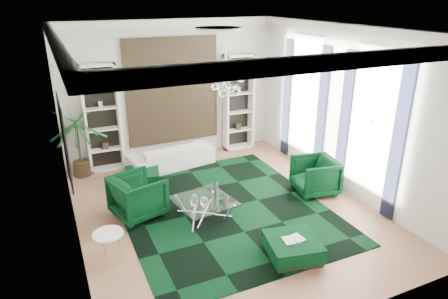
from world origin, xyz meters
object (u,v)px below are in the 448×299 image
ottoman_side (142,177)px  ottoman_front (292,248)px  armchair_right (315,176)px  side_table (110,246)px  palm (77,133)px  coffee_table (204,209)px  armchair_left (138,196)px  sofa (171,156)px

ottoman_side → ottoman_front: ottoman_side is taller
armchair_right → ottoman_side: 4.16m
side_table → palm: bearing=90.9°
coffee_table → armchair_left: bearing=152.2°
coffee_table → side_table: size_ratio=2.14×
ottoman_side → side_table: size_ratio=1.52×
coffee_table → palm: palm is taller
sofa → ottoman_side: size_ratio=2.82×
armchair_left → ottoman_front: size_ratio=1.11×
coffee_table → ottoman_side: 2.23m
ottoman_front → palm: (-3.02, 5.14, 0.99)m
armchair_right → armchair_left: bearing=-89.3°
armchair_left → armchair_right: 4.06m
sofa → armchair_right: size_ratio=2.42×
armchair_right → coffee_table: 2.78m
armchair_left → sofa: bearing=-49.0°
armchair_left → side_table: size_ratio=1.86×
sofa → coffee_table: sofa is taller
sofa → side_table: sofa is taller
sofa → coffee_table: bearing=78.3°
armchair_left → ottoman_front: (2.15, -2.57, -0.27)m
armchair_right → side_table: (-4.81, -0.61, -0.17)m
ottoman_side → armchair_left: bearing=-106.4°
palm → armchair_left: bearing=-71.3°
coffee_table → ottoman_side: size_ratio=1.41×
side_table → ottoman_front: bearing=-23.4°
ottoman_side → side_table: bearing=-114.5°
armchair_right → coffee_table: (-2.77, 0.03, -0.23)m
sofa → ottoman_front: bearing=90.7°
armchair_left → coffee_table: (1.23, -0.65, -0.25)m
armchair_right → ottoman_side: (-3.58, 2.11, -0.25)m
armchair_left → ottoman_side: (0.42, 1.44, -0.27)m
sofa → palm: bearing=-19.3°
armchair_right → palm: palm is taller
coffee_table → ottoman_side: (-0.81, 2.08, -0.02)m
armchair_left → palm: bearing=2.6°
palm → coffee_table: bearing=-56.9°
sofa → armchair_left: (-1.39, -2.14, 0.12)m
armchair_left → palm: 2.81m
armchair_left → side_table: bearing=131.5°
sofa → coffee_table: size_ratio=2.00×
sofa → armchair_right: bearing=124.4°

